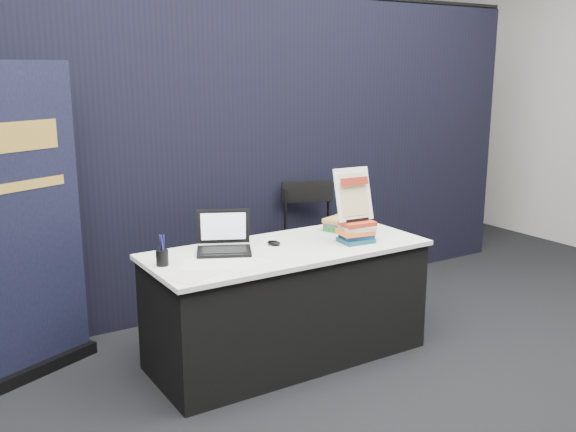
# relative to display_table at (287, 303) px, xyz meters

# --- Properties ---
(floor) EXTENTS (8.00, 8.00, 0.00)m
(floor) POSITION_rel_display_table_xyz_m (0.00, -0.55, -0.38)
(floor) COLOR black
(floor) RESTS_ON ground
(wall_back) EXTENTS (8.00, 0.02, 3.50)m
(wall_back) POSITION_rel_display_table_xyz_m (0.00, 3.45, 1.37)
(wall_back) COLOR #AAA8A1
(wall_back) RESTS_ON floor
(drape_partition) EXTENTS (6.00, 0.08, 2.40)m
(drape_partition) POSITION_rel_display_table_xyz_m (0.00, 1.05, 0.82)
(drape_partition) COLOR black
(drape_partition) RESTS_ON floor
(display_table) EXTENTS (1.80, 0.75, 0.75)m
(display_table) POSITION_rel_display_table_xyz_m (0.00, 0.00, 0.00)
(display_table) COLOR black
(display_table) RESTS_ON floor
(laptop) EXTENTS (0.40, 0.39, 0.25)m
(laptop) POSITION_rel_display_table_xyz_m (-0.40, 0.14, 0.43)
(laptop) COLOR black
(laptop) RESTS_ON display_table
(mouse) EXTENTS (0.09, 0.11, 0.03)m
(mouse) POSITION_rel_display_table_xyz_m (-0.05, 0.09, 0.39)
(mouse) COLOR black
(mouse) RESTS_ON display_table
(brochure_left) EXTENTS (0.33, 0.30, 0.00)m
(brochure_left) POSITION_rel_display_table_xyz_m (-0.74, -0.21, 0.38)
(brochure_left) COLOR beige
(brochure_left) RESTS_ON display_table
(brochure_mid) EXTENTS (0.40, 0.36, 0.00)m
(brochure_mid) POSITION_rel_display_table_xyz_m (-0.56, -0.06, 0.38)
(brochure_mid) COLOR silver
(brochure_mid) RESTS_ON display_table
(brochure_right) EXTENTS (0.35, 0.29, 0.00)m
(brochure_right) POSITION_rel_display_table_xyz_m (-0.41, -0.15, 0.38)
(brochure_right) COLOR silver
(brochure_right) RESTS_ON display_table
(pen_cup) EXTENTS (0.09, 0.09, 0.09)m
(pen_cup) POSITION_rel_display_table_xyz_m (-0.81, 0.06, 0.42)
(pen_cup) COLOR black
(pen_cup) RESTS_ON display_table
(book_stack_tall) EXTENTS (0.23, 0.19, 0.14)m
(book_stack_tall) POSITION_rel_display_table_xyz_m (0.44, -0.13, 0.44)
(book_stack_tall) COLOR #164D54
(book_stack_tall) RESTS_ON display_table
(book_stack_short) EXTENTS (0.23, 0.20, 0.09)m
(book_stack_short) POSITION_rel_display_table_xyz_m (0.55, 0.19, 0.42)
(book_stack_short) COLOR #207924
(book_stack_short) RESTS_ON display_table
(info_sign) EXTENTS (0.27, 0.14, 0.35)m
(info_sign) POSITION_rel_display_table_xyz_m (0.44, -0.10, 0.68)
(info_sign) COLOR black
(info_sign) RESTS_ON book_stack_tall
(pullup_banner) EXTENTS (0.78, 0.41, 1.91)m
(pullup_banner) POSITION_rel_display_table_xyz_m (-1.44, 0.63, 0.47)
(pullup_banner) COLOR black
(pullup_banner) RESTS_ON floor
(stacking_chair) EXTENTS (0.57, 0.58, 0.97)m
(stacking_chair) POSITION_rel_display_table_xyz_m (0.74, 0.71, 0.16)
(stacking_chair) COLOR black
(stacking_chair) RESTS_ON floor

